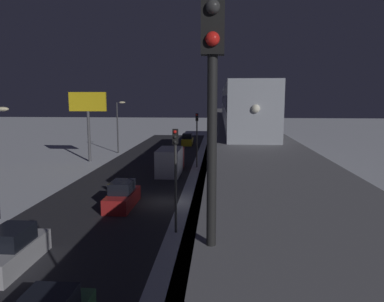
{
  "coord_description": "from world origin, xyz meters",
  "views": [
    {
      "loc": [
        -4.29,
        28.14,
        8.28
      ],
      "look_at": [
        -0.78,
        -19.28,
        1.27
      ],
      "focal_mm": 34.31,
      "sensor_mm": 36.0,
      "label": 1
    }
  ],
  "objects_px": {
    "sedan_silver": "(12,251)",
    "sedan_yellow": "(187,140)",
    "rail_signal": "(212,79)",
    "sedan_red": "(122,196)",
    "subway_train": "(238,104)",
    "traffic_light_mid": "(197,132)",
    "commercial_billboard": "(88,109)",
    "traffic_light_near": "(176,166)",
    "box_truck": "(171,161)"
  },
  "relations": [
    {
      "from": "rail_signal",
      "to": "sedan_yellow",
      "type": "height_order",
      "value": "rail_signal"
    },
    {
      "from": "sedan_red",
      "to": "traffic_light_mid",
      "type": "height_order",
      "value": "traffic_light_mid"
    },
    {
      "from": "sedan_yellow",
      "to": "commercial_billboard",
      "type": "height_order",
      "value": "commercial_billboard"
    },
    {
      "from": "traffic_light_near",
      "to": "commercial_billboard",
      "type": "xyz_separation_m",
      "value": [
        14.07,
        -24.17,
        2.63
      ]
    },
    {
      "from": "subway_train",
      "to": "box_truck",
      "type": "bearing_deg",
      "value": -16.45
    },
    {
      "from": "traffic_light_near",
      "to": "commercial_billboard",
      "type": "height_order",
      "value": "commercial_billboard"
    },
    {
      "from": "sedan_yellow",
      "to": "traffic_light_near",
      "type": "bearing_deg",
      "value": -86.04
    },
    {
      "from": "box_truck",
      "to": "traffic_light_mid",
      "type": "distance_m",
      "value": 5.14
    },
    {
      "from": "rail_signal",
      "to": "sedan_red",
      "type": "height_order",
      "value": "rail_signal"
    },
    {
      "from": "rail_signal",
      "to": "sedan_red",
      "type": "relative_size",
      "value": 0.84
    },
    {
      "from": "rail_signal",
      "to": "sedan_silver",
      "type": "xyz_separation_m",
      "value": [
        9.98,
        -10.56,
        -7.75
      ]
    },
    {
      "from": "subway_train",
      "to": "sedan_silver",
      "type": "distance_m",
      "value": 25.08
    },
    {
      "from": "rail_signal",
      "to": "sedan_red",
      "type": "bearing_deg",
      "value": -70.92
    },
    {
      "from": "subway_train",
      "to": "sedan_silver",
      "type": "relative_size",
      "value": 8.05
    },
    {
      "from": "subway_train",
      "to": "box_truck",
      "type": "xyz_separation_m",
      "value": [
        7.15,
        -2.11,
        -6.26
      ]
    },
    {
      "from": "sedan_red",
      "to": "box_truck",
      "type": "bearing_deg",
      "value": 81.18
    },
    {
      "from": "commercial_billboard",
      "to": "box_truck",
      "type": "bearing_deg",
      "value": 151.29
    },
    {
      "from": "sedan_silver",
      "to": "box_truck",
      "type": "bearing_deg",
      "value": -101.75
    },
    {
      "from": "rail_signal",
      "to": "commercial_billboard",
      "type": "bearing_deg",
      "value": -67.46
    },
    {
      "from": "rail_signal",
      "to": "sedan_silver",
      "type": "distance_m",
      "value": 16.47
    },
    {
      "from": "sedan_silver",
      "to": "traffic_light_near",
      "type": "xyz_separation_m",
      "value": [
        -7.5,
        -5.14,
        3.4
      ]
    },
    {
      "from": "sedan_silver",
      "to": "commercial_billboard",
      "type": "relative_size",
      "value": 0.51
    },
    {
      "from": "commercial_billboard",
      "to": "traffic_light_mid",
      "type": "bearing_deg",
      "value": 168.29
    },
    {
      "from": "sedan_red",
      "to": "commercial_billboard",
      "type": "distance_m",
      "value": 22.12
    },
    {
      "from": "commercial_billboard",
      "to": "sedan_silver",
      "type": "bearing_deg",
      "value": 102.63
    },
    {
      "from": "sedan_red",
      "to": "subway_train",
      "type": "bearing_deg",
      "value": 49.65
    },
    {
      "from": "sedan_red",
      "to": "traffic_light_near",
      "type": "bearing_deg",
      "value": -47.09
    },
    {
      "from": "sedan_silver",
      "to": "subway_train",
      "type": "bearing_deg",
      "value": -119.68
    },
    {
      "from": "traffic_light_mid",
      "to": "traffic_light_near",
      "type": "bearing_deg",
      "value": 90.0
    },
    {
      "from": "sedan_silver",
      "to": "sedan_yellow",
      "type": "bearing_deg",
      "value": -95.59
    },
    {
      "from": "sedan_silver",
      "to": "box_truck",
      "type": "relative_size",
      "value": 0.62
    },
    {
      "from": "traffic_light_near",
      "to": "box_truck",
      "type": "bearing_deg",
      "value": -81.44
    },
    {
      "from": "rail_signal",
      "to": "commercial_billboard",
      "type": "distance_m",
      "value": 43.2
    },
    {
      "from": "traffic_light_near",
      "to": "sedan_silver",
      "type": "bearing_deg",
      "value": 34.42
    },
    {
      "from": "sedan_yellow",
      "to": "commercial_billboard",
      "type": "bearing_deg",
      "value": -122.26
    },
    {
      "from": "rail_signal",
      "to": "traffic_light_mid",
      "type": "xyz_separation_m",
      "value": [
        2.48,
        -36.95,
        -4.35
      ]
    },
    {
      "from": "traffic_light_near",
      "to": "rail_signal",
      "type": "bearing_deg",
      "value": 98.97
    },
    {
      "from": "subway_train",
      "to": "traffic_light_mid",
      "type": "xyz_separation_m",
      "value": [
        4.45,
        -5.42,
        -3.41
      ]
    },
    {
      "from": "rail_signal",
      "to": "sedan_silver",
      "type": "bearing_deg",
      "value": -46.62
    },
    {
      "from": "rail_signal",
      "to": "traffic_light_near",
      "type": "bearing_deg",
      "value": -81.03
    },
    {
      "from": "rail_signal",
      "to": "traffic_light_near",
      "type": "xyz_separation_m",
      "value": [
        2.48,
        -15.7,
        -4.35
      ]
    },
    {
      "from": "sedan_yellow",
      "to": "subway_train",
      "type": "bearing_deg",
      "value": -74.23
    },
    {
      "from": "subway_train",
      "to": "commercial_billboard",
      "type": "relative_size",
      "value": 4.14
    },
    {
      "from": "sedan_red",
      "to": "traffic_light_mid",
      "type": "xyz_separation_m",
      "value": [
        -4.7,
        -16.19,
        3.4
      ]
    },
    {
      "from": "sedan_yellow",
      "to": "traffic_light_mid",
      "type": "height_order",
      "value": "traffic_light_mid"
    },
    {
      "from": "sedan_yellow",
      "to": "sedan_silver",
      "type": "bearing_deg",
      "value": -95.59
    },
    {
      "from": "sedan_yellow",
      "to": "commercial_billboard",
      "type": "xyz_separation_m",
      "value": [
        11.17,
        17.69,
        6.04
      ]
    },
    {
      "from": "sedan_silver",
      "to": "commercial_billboard",
      "type": "height_order",
      "value": "commercial_billboard"
    },
    {
      "from": "sedan_red",
      "to": "commercial_billboard",
      "type": "bearing_deg",
      "value": 116.11
    },
    {
      "from": "traffic_light_mid",
      "to": "commercial_billboard",
      "type": "xyz_separation_m",
      "value": [
        14.07,
        -2.92,
        2.63
      ]
    }
  ]
}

